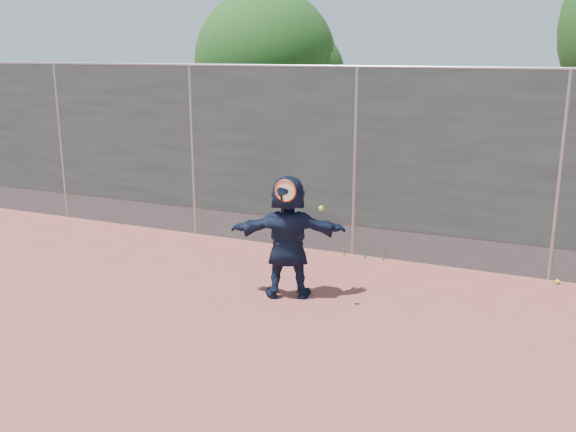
% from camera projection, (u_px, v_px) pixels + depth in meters
% --- Properties ---
extents(ground, '(80.00, 80.00, 0.00)m').
position_uv_depth(ground, '(258.00, 339.00, 7.43)').
color(ground, '#9E4C42').
rests_on(ground, ground).
extents(player, '(1.63, 1.04, 1.68)m').
position_uv_depth(player, '(288.00, 236.00, 8.54)').
color(player, '#121B32').
rests_on(player, ground).
extents(ball_ground, '(0.07, 0.07, 0.07)m').
position_uv_depth(ball_ground, '(558.00, 282.00, 9.17)').
color(ball_ground, '#ADE432').
rests_on(ball_ground, ground).
extents(fence, '(20.00, 0.06, 3.03)m').
position_uv_depth(fence, '(355.00, 159.00, 10.13)').
color(fence, '#38423D').
rests_on(fence, ground).
extents(swing_action, '(0.69, 0.16, 0.51)m').
position_uv_depth(swing_action, '(289.00, 194.00, 8.17)').
color(swing_action, '#EE4E16').
rests_on(swing_action, ground).
extents(tree_left, '(3.15, 3.00, 4.53)m').
position_uv_depth(tree_left, '(273.00, 65.00, 13.60)').
color(tree_left, '#382314').
rests_on(tree_left, ground).
extents(weed_clump, '(0.68, 0.07, 0.30)m').
position_uv_depth(weed_clump, '(368.00, 250.00, 10.28)').
color(weed_clump, '#387226').
rests_on(weed_clump, ground).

